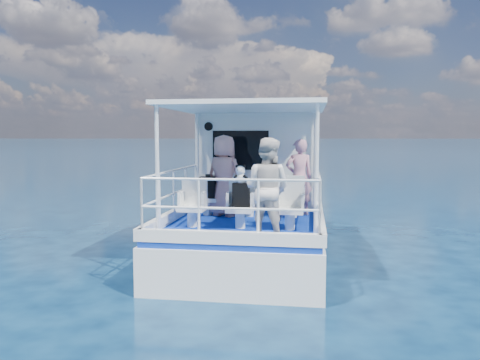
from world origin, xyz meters
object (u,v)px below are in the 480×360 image
object	(u,v)px
passenger_port_fwd	(224,176)
backpack_center	(241,195)
passenger_stbd_aft	(267,188)
panda	(241,174)

from	to	relation	value
passenger_port_fwd	backpack_center	bearing A→B (deg)	134.51
passenger_port_fwd	passenger_stbd_aft	xyz separation A→B (m)	(1.09, -2.04, -0.03)
passenger_port_fwd	panda	distance (m)	1.45
backpack_center	passenger_port_fwd	bearing A→B (deg)	112.83
passenger_stbd_aft	backpack_center	world-z (taller)	passenger_stbd_aft
backpack_center	passenger_stbd_aft	bearing A→B (deg)	-53.73
passenger_stbd_aft	panda	size ratio (longest dim) A/B	5.03
passenger_port_fwd	panda	bearing A→B (deg)	134.00
passenger_stbd_aft	passenger_port_fwd	bearing A→B (deg)	-41.27
passenger_port_fwd	backpack_center	world-z (taller)	passenger_port_fwd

